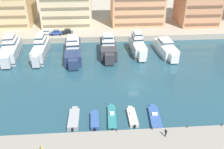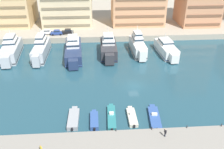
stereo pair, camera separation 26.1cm
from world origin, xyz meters
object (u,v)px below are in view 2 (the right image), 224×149
(pedestrian_mid_deck, at_px, (165,132))
(car_white_far_left, at_px, (47,32))
(pedestrian_near_edge, at_px, (41,148))
(yacht_white_center_right, at_px, (166,49))
(motorboat_blue_left, at_px, (94,120))
(yacht_navy_mid_left, at_px, (73,50))
(yacht_charcoal_center_left, at_px, (108,48))
(motorboat_grey_far_left, at_px, (74,119))
(motorboat_cream_center_left, at_px, (132,117))
(motorboat_blue_center, at_px, (154,117))
(yacht_white_center, at_px, (138,46))
(yacht_silver_far_left, at_px, (11,49))
(yacht_silver_left, at_px, (41,49))
(motorboat_teal_mid_left, at_px, (112,117))
(car_black_mid_left, at_px, (68,31))
(car_blue_left, at_px, (57,32))

(pedestrian_mid_deck, bearing_deg, car_white_far_left, 118.74)
(car_white_far_left, height_order, pedestrian_near_edge, car_white_far_left)
(yacht_white_center_right, bearing_deg, motorboat_blue_left, -125.52)
(yacht_navy_mid_left, height_order, yacht_charcoal_center_left, yacht_charcoal_center_left)
(yacht_navy_mid_left, relative_size, motorboat_grey_far_left, 2.75)
(motorboat_cream_center_left, distance_m, pedestrian_near_edge, 18.99)
(motorboat_cream_center_left, bearing_deg, motorboat_blue_center, -5.54)
(yacht_white_center, relative_size, car_white_far_left, 3.63)
(yacht_white_center, height_order, yacht_white_center_right, yacht_white_center)
(pedestrian_near_edge, bearing_deg, yacht_charcoal_center_left, 71.78)
(yacht_white_center, height_order, car_white_far_left, yacht_white_center)
(yacht_silver_far_left, distance_m, motorboat_blue_center, 50.43)
(yacht_navy_mid_left, xyz_separation_m, pedestrian_mid_deck, (19.12, -38.62, -0.26))
(yacht_silver_left, height_order, yacht_white_center_right, yacht_silver_left)
(motorboat_grey_far_left, xyz_separation_m, motorboat_teal_mid_left, (7.75, 0.14, -0.09))
(yacht_silver_far_left, relative_size, motorboat_grey_far_left, 2.43)
(yacht_silver_left, bearing_deg, motorboat_blue_left, -63.90)
(yacht_silver_far_left, height_order, car_white_far_left, yacht_silver_far_left)
(yacht_charcoal_center_left, xyz_separation_m, pedestrian_mid_deck, (8.14, -39.02, -0.43))
(yacht_white_center, bearing_deg, pedestrian_mid_deck, -91.84)
(motorboat_blue_left, bearing_deg, motorboat_cream_center_left, 5.04)
(yacht_silver_left, height_order, pedestrian_near_edge, yacht_silver_left)
(yacht_silver_left, xyz_separation_m, motorboat_cream_center_left, (23.98, -32.49, -2.08))
(yacht_navy_mid_left, distance_m, motorboat_blue_left, 33.30)
(yacht_silver_far_left, height_order, motorboat_grey_far_left, yacht_silver_far_left)
(yacht_navy_mid_left, height_order, car_black_mid_left, yacht_navy_mid_left)
(motorboat_grey_far_left, relative_size, motorboat_teal_mid_left, 0.85)
(car_black_mid_left, bearing_deg, motorboat_blue_center, -65.66)
(motorboat_cream_center_left, bearing_deg, pedestrian_mid_deck, -52.52)
(yacht_white_center_right, relative_size, motorboat_grey_far_left, 2.13)
(motorboat_cream_center_left, height_order, car_blue_left, car_blue_left)
(yacht_silver_left, distance_m, motorboat_blue_left, 36.99)
(yacht_silver_left, bearing_deg, yacht_white_center_right, -1.22)
(motorboat_grey_far_left, bearing_deg, motorboat_blue_left, -10.29)
(yacht_white_center_right, relative_size, car_white_far_left, 3.77)
(motorboat_grey_far_left, distance_m, motorboat_blue_center, 16.53)
(yacht_silver_far_left, relative_size, car_black_mid_left, 4.23)
(car_black_mid_left, relative_size, pedestrian_mid_deck, 2.38)
(car_black_mid_left, bearing_deg, yacht_navy_mid_left, -78.89)
(car_white_far_left, bearing_deg, yacht_white_center, -24.73)
(car_blue_left, bearing_deg, car_white_far_left, 168.23)
(motorboat_blue_center, xyz_separation_m, car_white_far_left, (-29.10, 47.79, 2.61))
(yacht_charcoal_center_left, relative_size, motorboat_cream_center_left, 2.43)
(yacht_silver_far_left, xyz_separation_m, car_white_far_left, (8.70, 14.47, 0.55))
(pedestrian_mid_deck, bearing_deg, yacht_navy_mid_left, 116.33)
(car_black_mid_left, bearing_deg, car_white_far_left, -179.64)
(yacht_silver_left, xyz_separation_m, yacht_navy_mid_left, (9.95, -0.51, -0.32))
(yacht_white_center_right, xyz_separation_m, pedestrian_mid_deck, (-10.25, -38.30, 0.07))
(motorboat_blue_left, bearing_deg, yacht_silver_left, 116.10)
(motorboat_blue_center, relative_size, pedestrian_mid_deck, 4.69)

